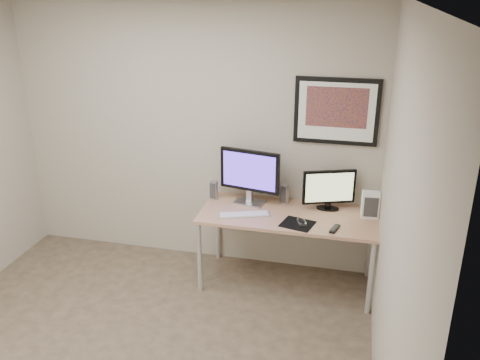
{
  "coord_description": "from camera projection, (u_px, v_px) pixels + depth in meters",
  "views": [
    {
      "loc": [
        1.54,
        -2.81,
        2.7
      ],
      "look_at": [
        0.61,
        1.1,
        1.12
      ],
      "focal_mm": 38.0,
      "sensor_mm": 36.0,
      "label": 1
    }
  ],
  "objects": [
    {
      "name": "framed_art",
      "position": [
        336.0,
        111.0,
        4.51
      ],
      "size": [
        0.75,
        0.04,
        0.6
      ],
      "color": "black",
      "rests_on": "room"
    },
    {
      "name": "mousepad",
      "position": [
        297.0,
        224.0,
        4.41
      ],
      "size": [
        0.32,
        0.3,
        0.0
      ],
      "primitive_type": "cube",
      "rotation": [
        0.0,
        0.0,
        -0.25
      ],
      "color": "black",
      "rests_on": "desk"
    },
    {
      "name": "speaker_right",
      "position": [
        285.0,
        193.0,
        4.8
      ],
      "size": [
        0.1,
        0.1,
        0.19
      ],
      "primitive_type": "cylinder",
      "rotation": [
        0.0,
        0.0,
        -0.31
      ],
      "color": "#ABABB0",
      "rests_on": "desk"
    },
    {
      "name": "monitor_large",
      "position": [
        250.0,
        174.0,
        4.72
      ],
      "size": [
        0.58,
        0.23,
        0.53
      ],
      "rotation": [
        0.0,
        0.0,
        -0.19
      ],
      "color": "#ABABB0",
      "rests_on": "desk"
    },
    {
      "name": "mouse",
      "position": [
        302.0,
        221.0,
        4.41
      ],
      "size": [
        0.09,
        0.12,
        0.04
      ],
      "primitive_type": "ellipsoid",
      "rotation": [
        0.0,
        0.0,
        0.35
      ],
      "color": "black",
      "rests_on": "mousepad"
    },
    {
      "name": "room",
      "position": [
        138.0,
        138.0,
        3.67
      ],
      "size": [
        3.6,
        3.6,
        3.6
      ],
      "color": "white",
      "rests_on": "ground"
    },
    {
      "name": "fan_unit",
      "position": [
        370.0,
        205.0,
        4.51
      ],
      "size": [
        0.16,
        0.12,
        0.23
      ],
      "primitive_type": "cube",
      "rotation": [
        0.0,
        0.0,
        0.09
      ],
      "color": "silver",
      "rests_on": "desk"
    },
    {
      "name": "monitor_tv",
      "position": [
        329.0,
        189.0,
        4.62
      ],
      "size": [
        0.47,
        0.19,
        0.38
      ],
      "rotation": [
        0.0,
        0.0,
        0.35
      ],
      "color": "black",
      "rests_on": "desk"
    },
    {
      "name": "desk",
      "position": [
        288.0,
        220.0,
        4.63
      ],
      "size": [
        1.6,
        0.7,
        0.73
      ],
      "color": "#976649",
      "rests_on": "floor"
    },
    {
      "name": "keyboard",
      "position": [
        244.0,
        214.0,
        4.57
      ],
      "size": [
        0.47,
        0.27,
        0.02
      ],
      "primitive_type": "cube",
      "rotation": [
        0.0,
        0.0,
        0.34
      ],
      "color": "#BABBBF",
      "rests_on": "desk"
    },
    {
      "name": "speaker_left",
      "position": [
        214.0,
        190.0,
        4.9
      ],
      "size": [
        0.08,
        0.08,
        0.18
      ],
      "primitive_type": "cylinder",
      "rotation": [
        0.0,
        0.0,
        -0.11
      ],
      "color": "#ABABB0",
      "rests_on": "desk"
    },
    {
      "name": "remote",
      "position": [
        335.0,
        229.0,
        4.31
      ],
      "size": [
        0.09,
        0.17,
        0.02
      ],
      "primitive_type": "cube",
      "rotation": [
        0.0,
        0.0,
        -0.28
      ],
      "color": "black",
      "rests_on": "desk"
    }
  ]
}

